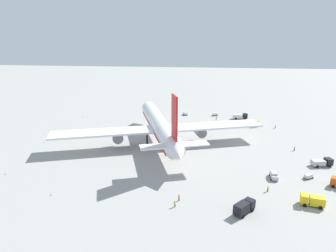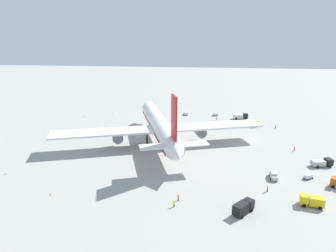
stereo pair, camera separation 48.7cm
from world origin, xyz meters
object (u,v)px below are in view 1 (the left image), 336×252
ground_worker_2 (268,188)px  traffic_cone_1 (5,174)px  service_truck_4 (254,122)px  traffic_cone_0 (83,117)px  service_truck_5 (313,200)px  service_van (274,175)px  baggage_cart_0 (308,176)px  ground_worker_1 (216,118)px  traffic_cone_2 (44,142)px  service_truck_0 (322,162)px  service_truck_2 (244,207)px  service_truck_1 (240,116)px  baggage_cart_1 (215,114)px  ground_worker_4 (275,126)px  traffic_cone_3 (112,114)px  ground_worker_5 (294,149)px  ground_worker_3 (175,204)px  baggage_cart_2 (185,114)px  traffic_cone_4 (51,194)px  airliner (160,126)px

ground_worker_2 → traffic_cone_1: 76.02m
ground_worker_2 → service_truck_4: bearing=-4.8°
traffic_cone_0 → traffic_cone_1: bearing=-177.1°
service_truck_5 → ground_worker_2: bearing=58.2°
traffic_cone_0 → traffic_cone_1: 66.32m
service_van → baggage_cart_0: bearing=-83.7°
ground_worker_1 → traffic_cone_2: bearing=122.2°
ground_worker_2 → traffic_cone_0: bearing=50.0°
service_truck_0 → service_truck_2: 41.08m
service_van → baggage_cart_0: service_van is taller
service_truck_1 → traffic_cone_1: bearing=133.8°
baggage_cart_1 → traffic_cone_2: size_ratio=6.38×
traffic_cone_1 → ground_worker_4: bearing=-56.8°
baggage_cart_0 → traffic_cone_0: 108.92m
ground_worker_4 → traffic_cone_3: bearing=80.1°
ground_worker_2 → ground_worker_5: 35.18m
service_truck_4 → service_van: (-54.05, 2.05, -0.56)m
ground_worker_3 → ground_worker_5: same height
baggage_cart_2 → traffic_cone_0: bearing=102.1°
baggage_cart_2 → traffic_cone_2: size_ratio=5.63×
baggage_cart_0 → traffic_cone_4: size_ratio=6.04×
ground_worker_3 → traffic_cone_4: 32.63m
service_truck_5 → ground_worker_3: bearing=98.2°
baggage_cart_0 → ground_worker_5: ground_worker_5 is taller
baggage_cart_2 → baggage_cart_0: bearing=-149.2°
service_truck_4 → service_truck_5: size_ratio=0.91×
baggage_cart_0 → traffic_cone_1: bearing=95.7°
service_truck_4 → ground_worker_5: size_ratio=3.09×
ground_worker_3 → traffic_cone_2: size_ratio=3.10×
ground_worker_2 → traffic_cone_0: 103.67m
service_truck_2 → traffic_cone_3: 103.09m
ground_worker_4 → traffic_cone_4: bearing=134.2°
baggage_cart_0 → airliner: bearing=63.7°
service_van → service_truck_0: bearing=-57.6°
baggage_cart_1 → service_truck_0: bearing=-151.5°
baggage_cart_1 → traffic_cone_3: bearing=95.2°
traffic_cone_4 → service_truck_2: bearing=-92.3°
service_truck_2 → service_truck_5: 17.76m
service_van → ground_worker_5: bearing=-27.2°
ground_worker_4 → ground_worker_3: bearing=151.4°
airliner → baggage_cart_0: airliner is taller
service_van → ground_worker_1: size_ratio=2.54×
service_truck_4 → baggage_cart_0: service_truck_4 is taller
traffic_cone_3 → traffic_cone_4: 83.43m
service_van → traffic_cone_0: service_van is taller
ground_worker_1 → traffic_cone_0: (-4.04, 67.82, -0.64)m
ground_worker_3 → traffic_cone_0: size_ratio=3.10×
service_van → ground_worker_5: 26.40m
airliner → service_truck_2: (-43.90, -26.66, -5.58)m
ground_worker_2 → ground_worker_5: size_ratio=1.00×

